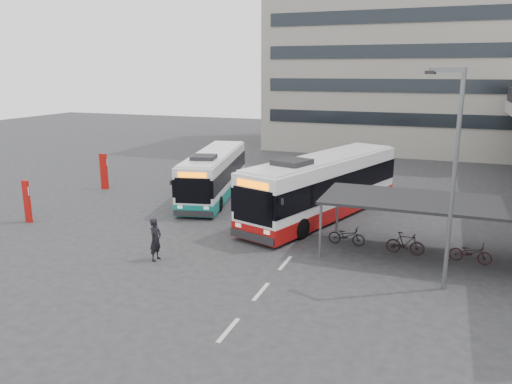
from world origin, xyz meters
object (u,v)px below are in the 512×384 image
(bus_main, at_px, (323,187))
(bus_teal, at_px, (214,174))
(pedestrian, at_px, (155,239))
(lamp_post, at_px, (452,168))

(bus_main, distance_m, bus_teal, 7.86)
(pedestrian, bearing_deg, lamp_post, -83.06)
(bus_main, bearing_deg, bus_teal, -176.04)
(bus_teal, bearing_deg, lamp_post, -47.54)
(bus_teal, distance_m, lamp_post, 17.30)
(bus_main, height_order, bus_teal, bus_main)
(bus_teal, xyz_separation_m, pedestrian, (2.42, -11.01, -0.52))
(bus_main, height_order, pedestrian, bus_main)
(bus_main, distance_m, pedestrian, 10.43)
(bus_main, bearing_deg, pedestrian, -101.27)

